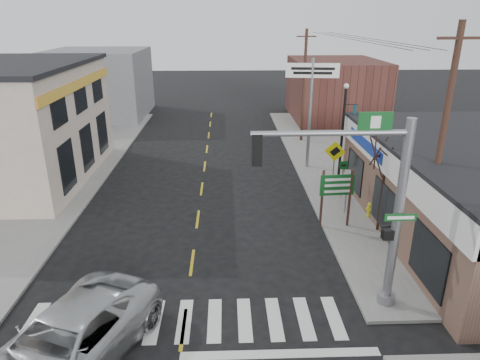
{
  "coord_description": "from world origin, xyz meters",
  "views": [
    {
      "loc": [
        1.45,
        -11.21,
        9.46
      ],
      "look_at": [
        2.04,
        6.08,
        2.8
      ],
      "focal_mm": 32.0,
      "sensor_mm": 36.0,
      "label": 1
    }
  ],
  "objects_px": {
    "guide_sign": "(337,191)",
    "dance_center_sign": "(312,87)",
    "bare_tree": "(389,145)",
    "utility_pole_far": "(304,85)",
    "fire_hydrant": "(369,209)",
    "suv": "(66,343)",
    "traffic_signal_pole": "(376,197)",
    "utility_pole_near": "(440,147)",
    "lamp_post": "(344,126)"
  },
  "relations": [
    {
      "from": "dance_center_sign",
      "to": "guide_sign",
      "type": "bearing_deg",
      "value": -85.59
    },
    {
      "from": "fire_hydrant",
      "to": "dance_center_sign",
      "type": "distance_m",
      "value": 9.21
    },
    {
      "from": "bare_tree",
      "to": "lamp_post",
      "type": "bearing_deg",
      "value": 92.41
    },
    {
      "from": "dance_center_sign",
      "to": "bare_tree",
      "type": "height_order",
      "value": "dance_center_sign"
    },
    {
      "from": "traffic_signal_pole",
      "to": "guide_sign",
      "type": "height_order",
      "value": "traffic_signal_pole"
    },
    {
      "from": "traffic_signal_pole",
      "to": "dance_center_sign",
      "type": "height_order",
      "value": "dance_center_sign"
    },
    {
      "from": "guide_sign",
      "to": "dance_center_sign",
      "type": "height_order",
      "value": "dance_center_sign"
    },
    {
      "from": "fire_hydrant",
      "to": "lamp_post",
      "type": "xyz_separation_m",
      "value": [
        -0.24,
        4.91,
        2.96
      ]
    },
    {
      "from": "lamp_post",
      "to": "bare_tree",
      "type": "height_order",
      "value": "lamp_post"
    },
    {
      "from": "bare_tree",
      "to": "utility_pole_near",
      "type": "xyz_separation_m",
      "value": [
        0.97,
        -2.45,
        0.64
      ]
    },
    {
      "from": "suv",
      "to": "utility_pole_near",
      "type": "bearing_deg",
      "value": 46.17
    },
    {
      "from": "dance_center_sign",
      "to": "bare_tree",
      "type": "relative_size",
      "value": 1.34
    },
    {
      "from": "traffic_signal_pole",
      "to": "suv",
      "type": "bearing_deg",
      "value": -165.18
    },
    {
      "from": "suv",
      "to": "utility_pole_far",
      "type": "relative_size",
      "value": 0.75
    },
    {
      "from": "fire_hydrant",
      "to": "utility_pole_far",
      "type": "bearing_deg",
      "value": 94.05
    },
    {
      "from": "guide_sign",
      "to": "bare_tree",
      "type": "relative_size",
      "value": 0.54
    },
    {
      "from": "fire_hydrant",
      "to": "bare_tree",
      "type": "xyz_separation_m",
      "value": [
        0.03,
        -1.35,
        3.68
      ]
    },
    {
      "from": "fire_hydrant",
      "to": "utility_pole_near",
      "type": "bearing_deg",
      "value": -75.28
    },
    {
      "from": "suv",
      "to": "bare_tree",
      "type": "distance_m",
      "value": 14.44
    },
    {
      "from": "traffic_signal_pole",
      "to": "utility_pole_far",
      "type": "bearing_deg",
      "value": 85.83
    },
    {
      "from": "utility_pole_near",
      "to": "dance_center_sign",
      "type": "bearing_deg",
      "value": 98.48
    },
    {
      "from": "guide_sign",
      "to": "utility_pole_near",
      "type": "distance_m",
      "value": 5.06
    },
    {
      "from": "traffic_signal_pole",
      "to": "bare_tree",
      "type": "height_order",
      "value": "traffic_signal_pole"
    },
    {
      "from": "guide_sign",
      "to": "utility_pole_near",
      "type": "xyz_separation_m",
      "value": [
        2.98,
        -2.88,
        2.92
      ]
    },
    {
      "from": "utility_pole_near",
      "to": "fire_hydrant",
      "type": "bearing_deg",
      "value": 99.97
    },
    {
      "from": "suv",
      "to": "traffic_signal_pole",
      "type": "xyz_separation_m",
      "value": [
        9.25,
        2.53,
        3.24
      ]
    },
    {
      "from": "lamp_post",
      "to": "dance_center_sign",
      "type": "relative_size",
      "value": 0.84
    },
    {
      "from": "suv",
      "to": "lamp_post",
      "type": "relative_size",
      "value": 1.09
    },
    {
      "from": "suv",
      "to": "dance_center_sign",
      "type": "height_order",
      "value": "dance_center_sign"
    },
    {
      "from": "fire_hydrant",
      "to": "utility_pole_far",
      "type": "distance_m",
      "value": 14.69
    },
    {
      "from": "bare_tree",
      "to": "dance_center_sign",
      "type": "bearing_deg",
      "value": 100.8
    },
    {
      "from": "guide_sign",
      "to": "bare_tree",
      "type": "xyz_separation_m",
      "value": [
        2.0,
        -0.42,
        2.28
      ]
    },
    {
      "from": "traffic_signal_pole",
      "to": "lamp_post",
      "type": "distance_m",
      "value": 11.84
    },
    {
      "from": "guide_sign",
      "to": "utility_pole_near",
      "type": "bearing_deg",
      "value": -48.02
    },
    {
      "from": "bare_tree",
      "to": "utility_pole_near",
      "type": "bearing_deg",
      "value": -68.33
    },
    {
      "from": "bare_tree",
      "to": "utility_pole_far",
      "type": "height_order",
      "value": "utility_pole_far"
    },
    {
      "from": "utility_pole_far",
      "to": "fire_hydrant",
      "type": "bearing_deg",
      "value": -86.44
    },
    {
      "from": "fire_hydrant",
      "to": "lamp_post",
      "type": "distance_m",
      "value": 5.74
    },
    {
      "from": "guide_sign",
      "to": "bare_tree",
      "type": "distance_m",
      "value": 3.06
    },
    {
      "from": "lamp_post",
      "to": "utility_pole_far",
      "type": "bearing_deg",
      "value": 75.41
    },
    {
      "from": "fire_hydrant",
      "to": "suv",
      "type": "bearing_deg",
      "value": -141.44
    },
    {
      "from": "utility_pole_far",
      "to": "dance_center_sign",
      "type": "bearing_deg",
      "value": -96.67
    },
    {
      "from": "guide_sign",
      "to": "fire_hydrant",
      "type": "distance_m",
      "value": 2.6
    },
    {
      "from": "lamp_post",
      "to": "dance_center_sign",
      "type": "distance_m",
      "value": 3.63
    },
    {
      "from": "suv",
      "to": "guide_sign",
      "type": "xyz_separation_m",
      "value": [
        9.62,
        8.31,
        1.06
      ]
    },
    {
      "from": "traffic_signal_pole",
      "to": "fire_hydrant",
      "type": "xyz_separation_m",
      "value": [
        2.35,
        6.72,
        -3.58
      ]
    },
    {
      "from": "fire_hydrant",
      "to": "guide_sign",
      "type": "bearing_deg",
      "value": -154.78
    },
    {
      "from": "lamp_post",
      "to": "utility_pole_far",
      "type": "relative_size",
      "value": 0.69
    },
    {
      "from": "suv",
      "to": "lamp_post",
      "type": "xyz_separation_m",
      "value": [
        11.36,
        14.16,
        2.62
      ]
    },
    {
      "from": "lamp_post",
      "to": "utility_pole_near",
      "type": "bearing_deg",
      "value": -101.23
    }
  ]
}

